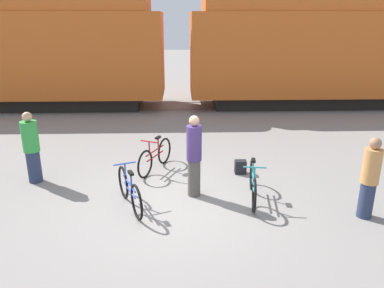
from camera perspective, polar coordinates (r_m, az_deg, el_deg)
The scene contains 11 objects.
ground_plane at distance 7.99m, azimuth -2.50°, elevation -8.81°, with size 80.00×80.00×0.00m, color gray.
freight_train at distance 16.19m, azimuth -2.35°, elevation 15.47°, with size 55.17×2.90×5.31m.
rail_near at distance 15.88m, azimuth -2.24°, elevation 5.24°, with size 67.17×0.07×0.01m, color #4C4238.
rail_far at distance 17.28m, azimuth -2.22°, elevation 6.35°, with size 67.17×0.07×0.01m, color #4C4238.
bicycle_blue at distance 7.71m, azimuth -9.50°, elevation -7.02°, with size 0.70×1.60×0.88m.
bicycle_maroon at distance 9.48m, azimuth -5.63°, elevation -1.90°, with size 0.76×1.59×0.87m.
bicycle_teal at distance 8.05m, azimuth 9.26°, elevation -5.91°, with size 0.46×1.74×0.86m.
person_in_tan at distance 7.84m, azimuth 25.45°, elevation -4.73°, with size 0.33×0.33×1.62m.
person_in_purple at distance 7.92m, azimuth 0.32°, elevation -1.86°, with size 0.32×0.32×1.79m.
person_in_green at distance 9.38m, azimuth -23.26°, elevation -0.55°, with size 0.37×0.37×1.69m.
backpack at distance 9.39m, azimuth 7.39°, elevation -3.49°, with size 0.28×0.20×0.34m.
Camera 1 is at (0.11, -7.09, 3.68)m, focal length 35.00 mm.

